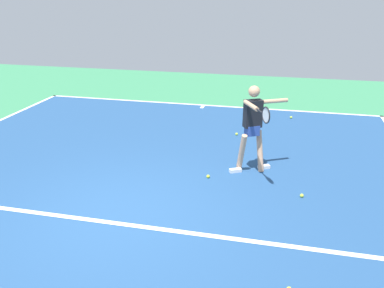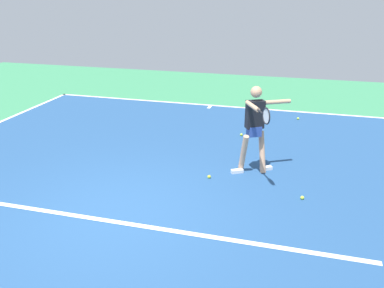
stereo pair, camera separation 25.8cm
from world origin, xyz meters
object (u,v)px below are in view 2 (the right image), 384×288
(tennis_ball_by_sideline, at_px, (302,198))
(tennis_ball_centre_court, at_px, (298,119))
(tennis_player, at_px, (255,124))
(tennis_ball_by_baseline, at_px, (209,177))
(tennis_ball_near_player, at_px, (241,135))

(tennis_ball_by_sideline, bearing_deg, tennis_ball_centre_court, -87.50)
(tennis_player, height_order, tennis_ball_by_baseline, tennis_player)
(tennis_ball_by_baseline, xyz_separation_m, tennis_ball_centre_court, (-1.55, -4.29, 0.00))
(tennis_ball_centre_court, distance_m, tennis_ball_by_sideline, 4.68)
(tennis_ball_near_player, bearing_deg, tennis_player, 104.98)
(tennis_player, bearing_deg, tennis_ball_near_player, -103.97)
(tennis_player, relative_size, tennis_ball_by_baseline, 26.54)
(tennis_player, height_order, tennis_ball_by_sideline, tennis_player)
(tennis_ball_near_player, height_order, tennis_ball_by_baseline, same)
(tennis_ball_by_baseline, bearing_deg, tennis_ball_centre_court, -109.85)
(tennis_player, relative_size, tennis_ball_near_player, 26.54)
(tennis_player, xyz_separation_m, tennis_ball_by_baseline, (0.77, 0.51, -0.97))
(tennis_ball_centre_court, xyz_separation_m, tennis_ball_by_sideline, (-0.20, 4.67, 0.00))
(tennis_player, distance_m, tennis_ball_near_player, 2.32)
(tennis_ball_near_player, bearing_deg, tennis_ball_by_baseline, 84.89)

